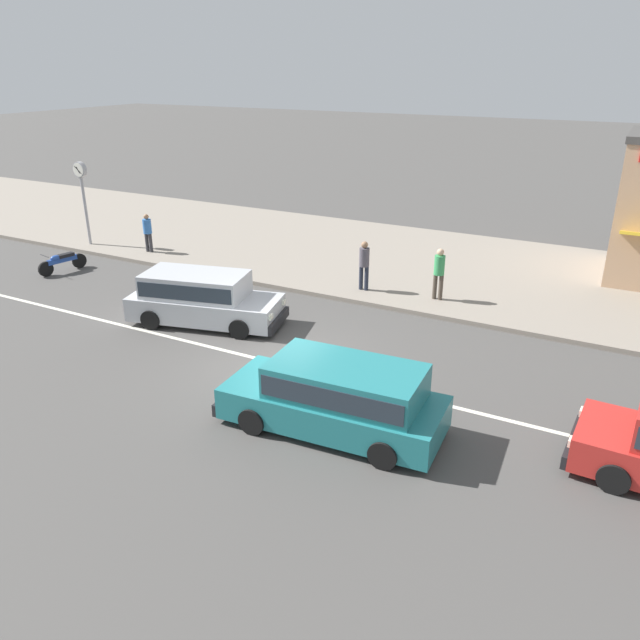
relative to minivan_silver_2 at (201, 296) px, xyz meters
name	(u,v)px	position (x,y,z in m)	size (l,w,h in m)	color
ground_plane	(282,365)	(3.61, -1.32, -0.84)	(160.00, 160.00, 0.00)	#4C4947
lane_centre_stripe	(282,365)	(3.61, -1.32, -0.84)	(50.40, 0.14, 0.01)	silver
kerb_strip	(413,262)	(3.61, 8.57, -0.77)	(68.00, 10.00, 0.15)	gray
minivan_silver_2	(201,296)	(0.00, 0.00, 0.00)	(4.88, 2.75, 1.56)	#B7BABF
minivan_teal_3	(338,395)	(6.28, -3.41, 0.00)	(4.94, 2.21, 1.56)	teal
motorcycle_0	(62,261)	(-7.70, 1.46, -0.42)	(0.65, 1.89, 0.80)	black
street_clock	(82,184)	(-9.39, 4.40, 1.85)	(0.63, 0.22, 3.44)	#9E9EA3
pedestrian_near_clock	(148,230)	(-6.35, 4.69, 0.20)	(0.34, 0.34, 1.55)	#333338
pedestrian_mid_kerb	(364,262)	(3.26, 4.61, 0.29)	(0.34, 0.34, 1.69)	#232838
pedestrian_by_shop	(439,270)	(5.77, 4.90, 0.30)	(0.34, 0.34, 1.71)	#4C4238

